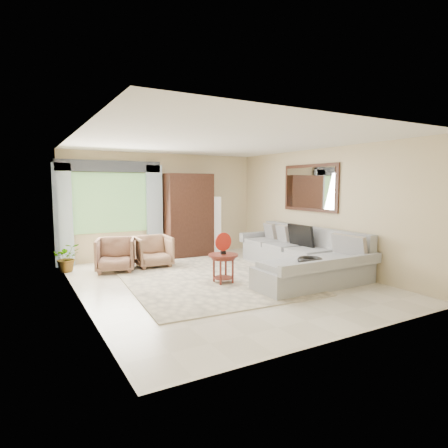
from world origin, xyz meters
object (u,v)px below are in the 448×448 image
armchair_right (153,251)px  potted_plant (67,257)px  armchair_left (115,255)px  floor_lamp (215,225)px  tv_screen (301,236)px  coffee_table (223,268)px  armoire (189,215)px  sectional_sofa (301,259)px

armchair_right → potted_plant: 1.79m
armchair_left → floor_lamp: floor_lamp is taller
tv_screen → potted_plant: (-4.47, 2.18, -0.42)m
armchair_right → floor_lamp: 2.26m
armchair_right → potted_plant: (-1.73, 0.44, -0.05)m
armchair_right → coffee_table: bearing=-69.4°
tv_screen → armchair_left: bearing=154.7°
armoire → floor_lamp: size_ratio=1.40×
armchair_right → floor_lamp: bearing=26.2°
coffee_table → armchair_right: size_ratio=0.72×
sectional_sofa → coffee_table: sectional_sofa is taller
armchair_left → armchair_right: (0.84, 0.05, -0.01)m
coffee_table → armchair_right: 2.11m
sectional_sofa → armchair_left: size_ratio=4.42×
armchair_right → sectional_sofa: bearing=-37.3°
coffee_table → floor_lamp: size_ratio=0.37×
coffee_table → potted_plant: bearing=134.3°
coffee_table → armchair_left: 2.47m
armchair_right → armoire: bearing=36.5°
sectional_sofa → coffee_table: size_ratio=6.31×
sectional_sofa → tv_screen: tv_screen is taller
tv_screen → coffee_table: tv_screen is taller
potted_plant → floor_lamp: 3.83m
sectional_sofa → potted_plant: bearing=149.2°
floor_lamp → sectional_sofa: bearing=-81.7°
armchair_left → armchair_right: bearing=21.5°
coffee_table → sectional_sofa: bearing=-1.8°
tv_screen → potted_plant: 4.99m
armoire → sectional_sofa: bearing=-66.9°
sectional_sofa → armchair_right: size_ratio=4.53×
sectional_sofa → tv_screen: (0.27, 0.33, 0.44)m
armchair_right → floor_lamp: (2.04, 0.89, 0.40)m
tv_screen → armchair_left: (-3.58, 1.69, -0.36)m
coffee_table → armoire: size_ratio=0.26×
coffee_table → floor_lamp: (1.38, 2.90, 0.46)m
tv_screen → armchair_left: size_ratio=0.94×
tv_screen → armchair_left: tv_screen is taller
armchair_right → armchair_left: bearing=-174.2°
tv_screen → armchair_right: tv_screen is taller
potted_plant → armoire: armoire is taller
sectional_sofa → armoire: bearing=113.1°
armoire → tv_screen: bearing=-59.7°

